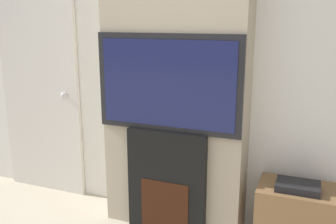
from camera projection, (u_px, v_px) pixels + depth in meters
name	position (u px, v px, depth m)	size (l,w,h in m)	color
wall_back	(184.00, 54.00, 2.92)	(6.00, 0.06, 2.70)	silver
chimney_breast	(176.00, 56.00, 2.75)	(1.08, 0.32, 2.70)	tan
fireplace	(168.00, 183.00, 2.84)	(0.61, 0.15, 0.82)	black
television	(168.00, 83.00, 2.65)	(1.08, 0.07, 0.70)	black
media_stand	(295.00, 219.00, 2.63)	(0.53, 0.37, 0.54)	brown
entry_door	(40.00, 88.00, 3.46)	(0.84, 0.09, 1.99)	silver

